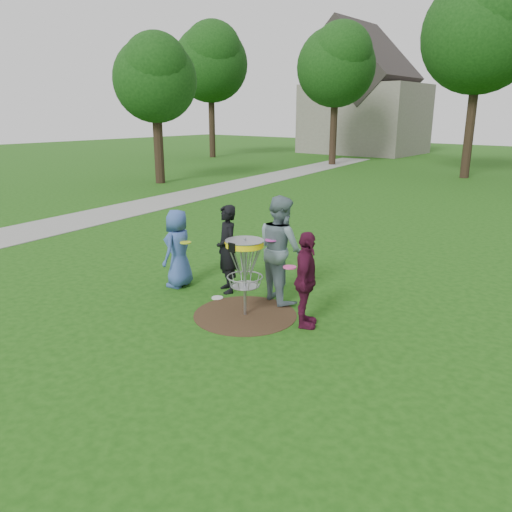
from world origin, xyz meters
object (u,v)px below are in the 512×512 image
Objects in this scene: player_black at (227,249)px; player_grey at (281,249)px; disc_golf_basket at (245,259)px; player_maroon at (306,280)px; player_blue at (178,248)px.

player_black is 1.11m from player_grey.
disc_golf_basket is (-0.02, -0.99, 0.03)m from player_grey.
disc_golf_basket is at bearing 76.05° from player_maroon.
player_maroon reaches higher than disc_golf_basket.
disc_golf_basket is (2.01, -0.31, 0.24)m from player_blue.
player_blue is 1.14× the size of disc_golf_basket.
player_grey reaches higher than player_maroon.
disc_golf_basket is at bearing 112.47° from player_grey.
player_maroon reaches higher than player_blue.
player_black reaches higher than player_blue.
player_grey is 1.28m from player_maroon.
player_grey reaches higher than player_blue.
player_grey is (2.04, 0.68, 0.20)m from player_blue.
player_grey is 1.24× the size of player_maroon.
player_blue is at bearing 42.15° from player_grey.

